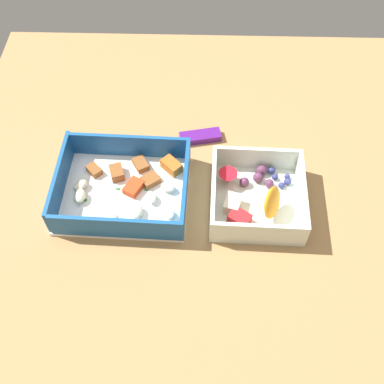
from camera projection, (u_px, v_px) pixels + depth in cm
name	position (u px, v px, depth cm)	size (l,w,h in cm)	color
table_surface	(202.00, 197.00, 75.03)	(80.00, 80.00, 2.00)	#9E7547
pasta_container	(127.00, 188.00, 72.86)	(20.51, 16.76, 5.15)	white
fruit_bowl	(258.00, 197.00, 71.65)	(14.40, 14.88, 5.84)	silver
candy_bar	(202.00, 137.00, 80.25)	(7.00, 2.40, 1.20)	#51197A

